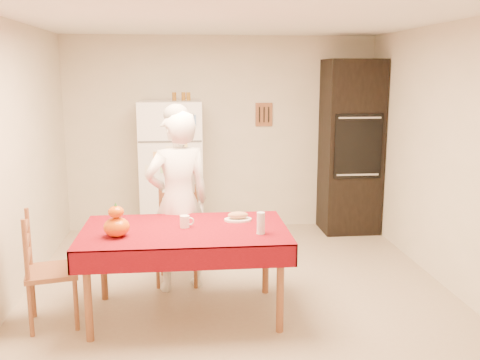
{
  "coord_description": "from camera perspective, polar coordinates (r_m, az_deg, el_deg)",
  "views": [
    {
      "loc": [
        -0.46,
        -4.68,
        2.03
      ],
      "look_at": [
        0.03,
        0.2,
        1.04
      ],
      "focal_mm": 40.0,
      "sensor_mm": 36.0,
      "label": 1
    }
  ],
  "objects": [
    {
      "name": "dining_table",
      "position": [
        4.49,
        -5.9,
        -6.04
      ],
      "size": [
        1.7,
        1.0,
        0.76
      ],
      "color": "brown",
      "rests_on": "floor"
    },
    {
      "name": "bread_plate",
      "position": [
        4.68,
        -0.22,
        -4.25
      ],
      "size": [
        0.24,
        0.24,
        0.02
      ],
      "primitive_type": "cylinder",
      "color": "white",
      "rests_on": "dining_table"
    },
    {
      "name": "seated_woman",
      "position": [
        5.02,
        -6.61,
        -2.33
      ],
      "size": [
        0.72,
        0.58,
        1.7
      ],
      "primitive_type": "imported",
      "rotation": [
        0.0,
        0.0,
        3.46
      ],
      "color": "white",
      "rests_on": "floor"
    },
    {
      "name": "oven_cabinet",
      "position": [
        6.99,
        11.71,
        3.47
      ],
      "size": [
        0.7,
        0.62,
        2.2
      ],
      "color": "black",
      "rests_on": "floor"
    },
    {
      "name": "refrigerator",
      "position": [
        6.67,
        -7.29,
        1.06
      ],
      "size": [
        0.75,
        0.74,
        1.7
      ],
      "color": "white",
      "rests_on": "floor"
    },
    {
      "name": "room_shell",
      "position": [
        4.73,
        -0.15,
        6.4
      ],
      "size": [
        4.02,
        4.52,
        2.51
      ],
      "color": "beige",
      "rests_on": "ground"
    },
    {
      "name": "chair_far",
      "position": [
        5.32,
        -6.6,
        -5.35
      ],
      "size": [
        0.45,
        0.43,
        0.95
      ],
      "rotation": [
        0.0,
        0.0,
        -0.08
      ],
      "color": "brown",
      "rests_on": "floor"
    },
    {
      "name": "spice_jar_right",
      "position": [
        6.62,
        -5.52,
        8.87
      ],
      "size": [
        0.05,
        0.05,
        0.1
      ],
      "primitive_type": "cylinder",
      "color": "#91601A",
      "rests_on": "refrigerator"
    },
    {
      "name": "chair_left",
      "position": [
        4.63,
        -20.26,
        -8.58
      ],
      "size": [
        0.48,
        0.49,
        0.95
      ],
      "rotation": [
        0.0,
        0.0,
        1.78
      ],
      "color": "brown",
      "rests_on": "floor"
    },
    {
      "name": "bread_loaf",
      "position": [
        4.67,
        -0.22,
        -3.77
      ],
      "size": [
        0.18,
        0.1,
        0.06
      ],
      "primitive_type": "ellipsoid",
      "color": "#9E7F4E",
      "rests_on": "bread_plate"
    },
    {
      "name": "coffee_mug",
      "position": [
        4.5,
        -5.92,
        -4.43
      ],
      "size": [
        0.08,
        0.08,
        0.1
      ],
      "primitive_type": "cylinder",
      "color": "white",
      "rests_on": "dining_table"
    },
    {
      "name": "spice_jar_left",
      "position": [
        6.62,
        -7.03,
        8.84
      ],
      "size": [
        0.05,
        0.05,
        0.1
      ],
      "primitive_type": "cylinder",
      "color": "brown",
      "rests_on": "refrigerator"
    },
    {
      "name": "wine_glass",
      "position": [
        4.29,
        2.24,
        -4.61
      ],
      "size": [
        0.07,
        0.07,
        0.18
      ],
      "primitive_type": "cylinder",
      "color": "silver",
      "rests_on": "dining_table"
    },
    {
      "name": "spice_jar_mid",
      "position": [
        6.62,
        -6.04,
        8.86
      ],
      "size": [
        0.05,
        0.05,
        0.1
      ],
      "primitive_type": "cylinder",
      "color": "brown",
      "rests_on": "refrigerator"
    },
    {
      "name": "floor",
      "position": [
        5.12,
        -0.14,
        -11.99
      ],
      "size": [
        4.5,
        4.5,
        0.0
      ],
      "primitive_type": "plane",
      "color": "tan",
      "rests_on": "ground"
    },
    {
      "name": "pumpkin_lower",
      "position": [
        4.33,
        -13.02,
        -4.91
      ],
      "size": [
        0.21,
        0.21,
        0.15
      ],
      "primitive_type": "ellipsoid",
      "color": "#C75004",
      "rests_on": "dining_table"
    },
    {
      "name": "pumpkin_upper",
      "position": [
        4.3,
        -13.1,
        -3.33
      ],
      "size": [
        0.12,
        0.12,
        0.09
      ],
      "primitive_type": "ellipsoid",
      "color": "#D64405",
      "rests_on": "pumpkin_lower"
    }
  ]
}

